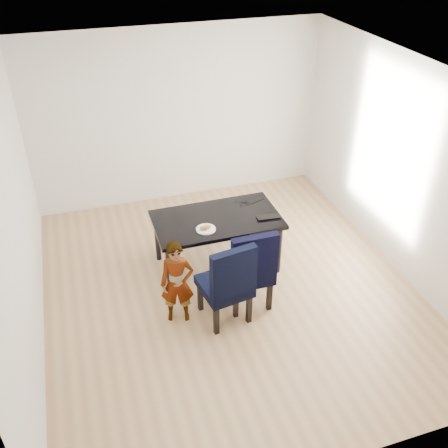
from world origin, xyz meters
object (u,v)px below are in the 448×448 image
object	(u,v)px
chair_right	(247,265)
plate	(206,229)
dining_table	(217,242)
chair_left	(224,279)
laptop	(267,215)
child	(177,283)

from	to	relation	value
chair_right	plate	world-z (taller)	chair_right
dining_table	chair_left	size ratio (longest dim) A/B	1.46
dining_table	laptop	xyz separation A→B (m)	(0.63, -0.15, 0.39)
laptop	child	bearing A→B (deg)	31.39
dining_table	child	distance (m)	1.10
chair_right	child	distance (m)	0.85
dining_table	chair_right	distance (m)	0.81
chair_right	laptop	size ratio (longest dim) A/B	3.64
chair_right	plate	distance (m)	0.70
dining_table	plate	size ratio (longest dim) A/B	6.59
child	laptop	distance (m)	1.53
child	plate	bearing A→B (deg)	63.36
plate	laptop	distance (m)	0.84
child	chair_right	bearing A→B (deg)	15.99
chair_right	dining_table	bearing A→B (deg)	100.15
chair_left	child	bearing A→B (deg)	157.18
dining_table	plate	distance (m)	0.48
chair_left	laptop	distance (m)	1.18
chair_right	child	world-z (taller)	chair_right
child	plate	world-z (taller)	child
plate	laptop	size ratio (longest dim) A/B	0.80
chair_left	plate	size ratio (longest dim) A/B	4.51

